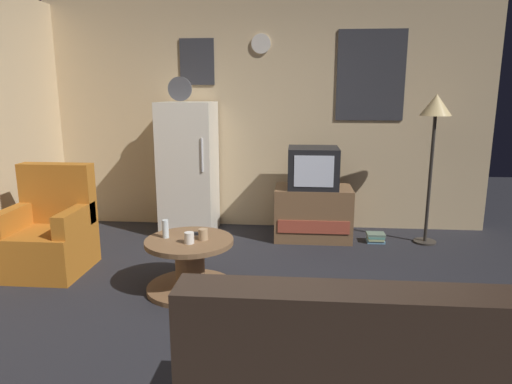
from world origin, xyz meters
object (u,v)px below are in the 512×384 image
object	(u,v)px
wine_glass	(166,229)
mug_ceramic_white	(189,238)
mug_ceramic_tan	(203,234)
book_stack	(376,238)
standing_lamp	(435,117)
armchair	(50,234)
remote_control	(196,234)
tv_stand	(313,213)
fridge	(189,168)
coffee_table	(190,265)
crt_tv	(313,168)

from	to	relation	value
wine_glass	mug_ceramic_white	size ratio (longest dim) A/B	1.67
mug_ceramic_tan	mug_ceramic_white	bearing A→B (deg)	-133.13
book_stack	mug_ceramic_white	bearing A→B (deg)	-139.18
mug_ceramic_white	mug_ceramic_tan	bearing A→B (deg)	46.87
standing_lamp	armchair	world-z (taller)	standing_lamp
armchair	standing_lamp	bearing A→B (deg)	16.51
remote_control	tv_stand	bearing A→B (deg)	42.90
standing_lamp	armchair	bearing A→B (deg)	-163.49
standing_lamp	mug_ceramic_white	xyz separation A→B (m)	(-2.25, -1.51, -0.87)
book_stack	tv_stand	bearing A→B (deg)	172.19
fridge	mug_ceramic_tan	bearing A→B (deg)	-73.16
standing_lamp	remote_control	size ratio (longest dim) A/B	10.60
mug_ceramic_tan	fridge	bearing A→B (deg)	106.84
coffee_table	mug_ceramic_tan	size ratio (longest dim) A/B	8.00
fridge	book_stack	bearing A→B (deg)	-5.75
crt_tv	mug_ceramic_tan	xyz separation A→B (m)	(-0.93, -1.48, -0.32)
armchair	mug_ceramic_white	bearing A→B (deg)	-17.14
fridge	crt_tv	bearing A→B (deg)	-4.83
tv_stand	standing_lamp	size ratio (longest dim) A/B	0.53
tv_stand	wine_glass	bearing A→B (deg)	-130.85
fridge	mug_ceramic_white	bearing A→B (deg)	-76.98
wine_glass	armchair	xyz separation A→B (m)	(-1.18, 0.31, -0.18)
fridge	coffee_table	bearing A→B (deg)	-77.06
mug_ceramic_white	armchair	distance (m)	1.47
mug_ceramic_tan	tv_stand	bearing A→B (deg)	57.58
standing_lamp	book_stack	bearing A→B (deg)	-176.36
crt_tv	armchair	xyz separation A→B (m)	(-2.42, -1.14, -0.46)
mug_ceramic_white	crt_tv	bearing A→B (deg)	57.12
standing_lamp	fridge	bearing A→B (deg)	176.15
tv_stand	armchair	world-z (taller)	armchair
fridge	remote_control	xyz separation A→B (m)	(0.39, -1.47, -0.30)
crt_tv	remote_control	world-z (taller)	crt_tv
coffee_table	mug_ceramic_tan	world-z (taller)	mug_ceramic_tan
coffee_table	mug_ceramic_tan	distance (m)	0.29
tv_stand	standing_lamp	distance (m)	1.62
coffee_table	mug_ceramic_white	xyz separation A→B (m)	(0.03, -0.10, 0.27)
crt_tv	mug_ceramic_white	distance (m)	1.90
coffee_table	mug_ceramic_white	distance (m)	0.28
mug_ceramic_tan	coffee_table	bearing A→B (deg)	179.42
mug_ceramic_white	fridge	bearing A→B (deg)	103.02
fridge	crt_tv	xyz separation A→B (m)	(1.41, -0.12, 0.05)
crt_tv	remote_control	xyz separation A→B (m)	(-1.01, -1.36, -0.35)
mug_ceramic_tan	crt_tv	bearing A→B (deg)	57.91
fridge	remote_control	distance (m)	1.56
fridge	armchair	size ratio (longest dim) A/B	1.84
coffee_table	tv_stand	bearing A→B (deg)	54.45
mug_ceramic_tan	remote_control	xyz separation A→B (m)	(-0.09, 0.12, -0.03)
coffee_table	armchair	xyz separation A→B (m)	(-1.38, 0.33, 0.12)
tv_stand	remote_control	xyz separation A→B (m)	(-1.03, -1.36, 0.16)
mug_ceramic_tan	book_stack	distance (m)	2.17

